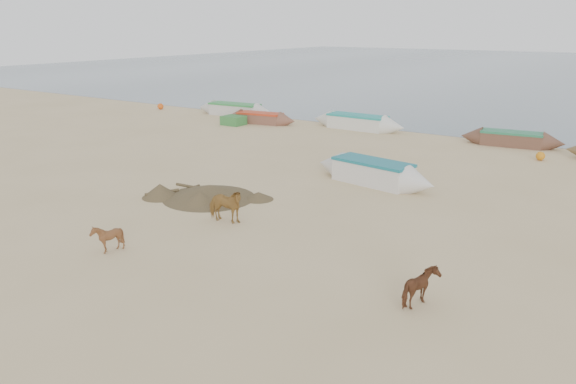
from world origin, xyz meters
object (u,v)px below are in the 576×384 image
(cow_adult, at_px, (225,205))
(calf_right, at_px, (422,288))
(calf_front, at_px, (107,238))
(near_canoe, at_px, (373,172))

(cow_adult, height_order, calf_right, cow_adult)
(calf_front, bearing_deg, calf_right, 68.90)
(cow_adult, xyz_separation_m, calf_front, (-1.19, -3.96, -0.15))
(calf_front, xyz_separation_m, near_canoe, (3.23, 11.17, 0.06))
(cow_adult, bearing_deg, calf_front, 154.68)
(calf_right, bearing_deg, cow_adult, 63.19)
(calf_right, bearing_deg, near_canoe, 19.34)
(cow_adult, distance_m, calf_right, 8.00)
(calf_right, xyz_separation_m, near_canoe, (-5.72, 9.19, 0.04))
(cow_adult, relative_size, calf_right, 1.51)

